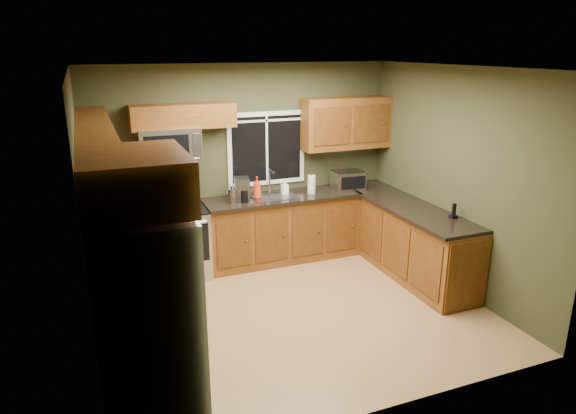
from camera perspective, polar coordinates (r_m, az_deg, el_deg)
floor at (r=6.00m, az=0.81°, el=-11.54°), size 4.20×4.20×0.00m
ceiling at (r=5.25m, az=0.94°, el=15.19°), size 4.20×4.20×0.00m
back_wall at (r=7.11m, az=-4.71°, el=4.75°), size 4.20×0.00×4.20m
front_wall at (r=3.97m, az=10.92°, el=-5.99°), size 4.20×0.00×4.20m
left_wall at (r=5.09m, az=-21.55°, el=-1.63°), size 0.00×3.60×3.60m
right_wall at (r=6.54m, az=18.14°, el=2.81°), size 0.00×3.60×3.60m
window at (r=7.15m, az=-2.39°, el=6.51°), size 1.12×0.03×1.02m
base_cabinets_left at (r=5.86m, az=-17.71°, el=-8.22°), size 0.60×2.65×0.90m
countertop_left at (r=5.68m, az=-17.89°, el=-3.90°), size 0.65×2.65×0.04m
base_cabinets_back at (r=7.22m, az=-0.68°, el=-2.43°), size 2.17×0.60×0.90m
countertop_back at (r=7.06m, az=-0.62°, el=1.09°), size 2.17×0.65×0.04m
base_cabinets_peninsula at (r=7.04m, az=12.78°, el=-3.42°), size 0.60×2.52×0.90m
countertop_peninsula at (r=6.88m, az=12.83°, el=0.23°), size 0.65×2.50×0.04m
upper_cabinets_left at (r=5.42m, az=-20.50°, el=5.21°), size 0.33×2.65×0.72m
upper_cabinets_back_left at (r=6.64m, az=-11.57°, el=9.86°), size 1.30×0.33×0.30m
upper_cabinets_back_right at (r=7.42m, az=6.48°, el=9.23°), size 1.30×0.33×0.72m
upper_cabinet_over_fridge at (r=3.66m, az=-16.76°, el=2.84°), size 0.72×0.90×0.38m
refrigerator at (r=4.08m, az=-15.34°, el=-12.68°), size 0.74×0.90×1.80m
range at (r=6.84m, az=-12.15°, el=-3.86°), size 0.76×0.69×0.94m
microwave at (r=6.63m, az=-13.05°, el=6.77°), size 0.76×0.41×0.42m
sink at (r=7.02m, az=-1.55°, el=1.29°), size 0.60×0.42×0.36m
toaster_oven at (r=7.39m, az=6.68°, el=2.97°), size 0.45×0.36×0.27m
coffee_maker at (r=6.82m, az=-5.08°, el=1.89°), size 0.23×0.28×0.31m
kettle at (r=6.74m, az=-6.17°, el=1.36°), size 0.17×0.17×0.24m
paper_towel_roll at (r=7.14m, az=2.63°, el=2.51°), size 0.14×0.14×0.28m
soap_bottle_a at (r=6.92m, az=-3.46°, el=2.17°), size 0.13×0.13×0.30m
soap_bottle_b at (r=7.12m, az=-0.36°, el=2.25°), size 0.10×0.10×0.20m
soap_bottle_c at (r=7.04m, az=-6.35°, el=1.79°), size 0.13×0.13×0.16m
cordless_phone at (r=6.44m, az=17.93°, el=-0.70°), size 0.09×0.09×0.18m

